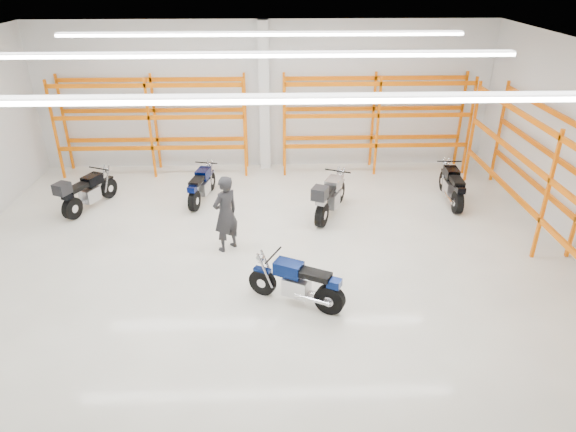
{
  "coord_description": "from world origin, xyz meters",
  "views": [
    {
      "loc": [
        0.22,
        -9.8,
        6.08
      ],
      "look_at": [
        0.55,
        0.5,
        0.88
      ],
      "focal_mm": 32.0,
      "sensor_mm": 36.0,
      "label": 1
    }
  ],
  "objects_px": {
    "motorcycle_back_c": "(329,198)",
    "motorcycle_back_d": "(452,187)",
    "motorcycle_main": "(300,284)",
    "motorcycle_back_b": "(201,186)",
    "structural_column": "(264,98)",
    "standing_man": "(226,214)",
    "motorcycle_back_a": "(85,193)"
  },
  "relations": [
    {
      "from": "motorcycle_back_c",
      "to": "motorcycle_back_d",
      "type": "distance_m",
      "value": 3.54
    },
    {
      "from": "motorcycle_main",
      "to": "motorcycle_back_c",
      "type": "bearing_deg",
      "value": 75.83
    },
    {
      "from": "motorcycle_back_d",
      "to": "motorcycle_back_b",
      "type": "bearing_deg",
      "value": 177.34
    },
    {
      "from": "motorcycle_back_c",
      "to": "structural_column",
      "type": "relative_size",
      "value": 0.47
    },
    {
      "from": "standing_man",
      "to": "structural_column",
      "type": "relative_size",
      "value": 0.4
    },
    {
      "from": "motorcycle_back_a",
      "to": "motorcycle_back_d",
      "type": "bearing_deg",
      "value": 0.97
    },
    {
      "from": "motorcycle_main",
      "to": "standing_man",
      "type": "bearing_deg",
      "value": 125.5
    },
    {
      "from": "motorcycle_back_d",
      "to": "standing_man",
      "type": "bearing_deg",
      "value": -158.74
    },
    {
      "from": "motorcycle_back_d",
      "to": "motorcycle_back_a",
      "type": "bearing_deg",
      "value": -179.03
    },
    {
      "from": "motorcycle_back_c",
      "to": "standing_man",
      "type": "distance_m",
      "value": 3.0
    },
    {
      "from": "motorcycle_back_b",
      "to": "standing_man",
      "type": "bearing_deg",
      "value": -71.27
    },
    {
      "from": "motorcycle_back_b",
      "to": "motorcycle_back_d",
      "type": "bearing_deg",
      "value": -2.66
    },
    {
      "from": "motorcycle_main",
      "to": "structural_column",
      "type": "bearing_deg",
      "value": 95.46
    },
    {
      "from": "motorcycle_main",
      "to": "standing_man",
      "type": "xyz_separation_m",
      "value": [
        -1.57,
        2.2,
        0.45
      ]
    },
    {
      "from": "motorcycle_back_a",
      "to": "motorcycle_main",
      "type": "bearing_deg",
      "value": -38.58
    },
    {
      "from": "motorcycle_back_a",
      "to": "structural_column",
      "type": "bearing_deg",
      "value": 32.83
    },
    {
      "from": "motorcycle_back_d",
      "to": "motorcycle_back_c",
      "type": "bearing_deg",
      "value": -167.78
    },
    {
      "from": "standing_man",
      "to": "structural_column",
      "type": "bearing_deg",
      "value": -142.51
    },
    {
      "from": "motorcycle_back_c",
      "to": "standing_man",
      "type": "height_order",
      "value": "standing_man"
    },
    {
      "from": "structural_column",
      "to": "motorcycle_back_c",
      "type": "bearing_deg",
      "value": -65.49
    },
    {
      "from": "motorcycle_back_c",
      "to": "structural_column",
      "type": "distance_m",
      "value": 4.36
    },
    {
      "from": "motorcycle_back_b",
      "to": "motorcycle_back_c",
      "type": "relative_size",
      "value": 0.91
    },
    {
      "from": "motorcycle_back_c",
      "to": "motorcycle_main",
      "type": "bearing_deg",
      "value": -104.17
    },
    {
      "from": "motorcycle_back_b",
      "to": "motorcycle_back_c",
      "type": "xyz_separation_m",
      "value": [
        3.42,
        -1.07,
        0.1
      ]
    },
    {
      "from": "motorcycle_main",
      "to": "structural_column",
      "type": "relative_size",
      "value": 0.41
    },
    {
      "from": "motorcycle_back_b",
      "to": "motorcycle_back_d",
      "type": "height_order",
      "value": "motorcycle_back_d"
    },
    {
      "from": "motorcycle_back_a",
      "to": "structural_column",
      "type": "relative_size",
      "value": 0.44
    },
    {
      "from": "motorcycle_back_a",
      "to": "motorcycle_back_b",
      "type": "xyz_separation_m",
      "value": [
        3.0,
        0.49,
        -0.07
      ]
    },
    {
      "from": "motorcycle_back_a",
      "to": "motorcycle_back_c",
      "type": "relative_size",
      "value": 0.94
    },
    {
      "from": "motorcycle_main",
      "to": "standing_man",
      "type": "distance_m",
      "value": 2.74
    },
    {
      "from": "motorcycle_back_c",
      "to": "structural_column",
      "type": "height_order",
      "value": "structural_column"
    },
    {
      "from": "motorcycle_back_a",
      "to": "motorcycle_back_b",
      "type": "relative_size",
      "value": 1.03
    }
  ]
}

